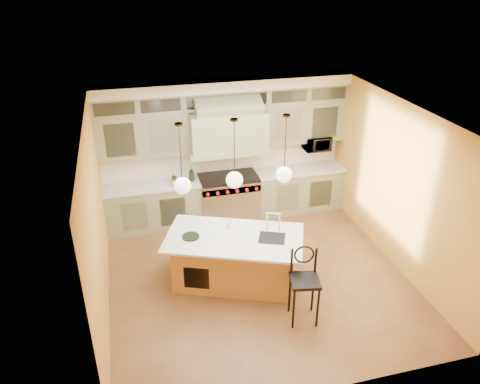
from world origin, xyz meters
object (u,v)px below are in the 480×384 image
object	(u,v)px
counter_stool	(304,281)
microwave	(317,143)
kitchen_island	(235,258)
range	(228,197)

from	to	relation	value
counter_stool	microwave	xyz separation A→B (m)	(1.57, 3.40, 0.76)
kitchen_island	counter_stool	world-z (taller)	kitchen_island
range	counter_stool	bearing A→B (deg)	-83.41
kitchen_island	microwave	bearing A→B (deg)	66.50
counter_stool	microwave	bearing A→B (deg)	76.02
range	counter_stool	world-z (taller)	counter_stool
range	counter_stool	size ratio (longest dim) A/B	0.99
counter_stool	microwave	size ratio (longest dim) A/B	2.23
microwave	kitchen_island	bearing A→B (deg)	-135.80
counter_stool	range	bearing A→B (deg)	107.37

